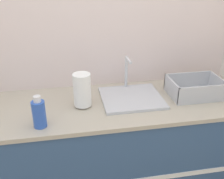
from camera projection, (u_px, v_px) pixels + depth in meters
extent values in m
cube|color=silver|center=(90.00, 35.00, 2.04)|extent=(4.73, 0.06, 2.60)
cube|color=#33517A|center=(98.00, 154.00, 2.09)|extent=(2.33, 0.66, 0.86)
cube|color=#B2A893|center=(97.00, 105.00, 1.90)|extent=(2.35, 0.69, 0.03)
cube|color=silver|center=(131.00, 98.00, 1.96)|extent=(0.45, 0.41, 0.02)
cylinder|color=silver|center=(126.00, 72.00, 2.06)|extent=(0.02, 0.02, 0.25)
cylinder|color=silver|center=(129.00, 60.00, 1.95)|extent=(0.02, 0.13, 0.02)
cylinder|color=#4C4C51|center=(83.00, 105.00, 1.86)|extent=(0.09, 0.09, 0.01)
cylinder|color=white|center=(82.00, 90.00, 1.81)|extent=(0.12, 0.12, 0.23)
cube|color=#B7BABF|center=(194.00, 94.00, 2.02)|extent=(0.39, 0.28, 0.01)
cube|color=#B7BABF|center=(204.00, 94.00, 1.87)|extent=(0.39, 0.01, 0.12)
cube|color=#B7BABF|center=(187.00, 80.00, 2.11)|extent=(0.39, 0.01, 0.12)
cube|color=#B7BABF|center=(172.00, 88.00, 1.96)|extent=(0.01, 0.28, 0.12)
cube|color=#B7BABF|center=(218.00, 85.00, 2.02)|extent=(0.01, 0.28, 0.12)
cylinder|color=#2D56B7|center=(39.00, 114.00, 1.59)|extent=(0.08, 0.08, 0.17)
cylinder|color=silver|center=(37.00, 99.00, 1.55)|extent=(0.05, 0.05, 0.04)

